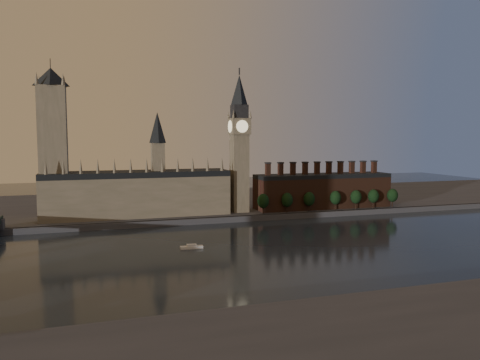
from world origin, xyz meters
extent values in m
plane|color=black|center=(0.00, 0.00, 0.00)|extent=(900.00, 900.00, 0.00)
cube|color=#444449|center=(0.00, 90.00, 2.00)|extent=(900.00, 4.00, 4.00)
cube|color=#444449|center=(0.00, 180.00, 2.00)|extent=(900.00, 180.00, 4.00)
cube|color=#82725C|center=(-65.00, 115.00, 18.00)|extent=(130.00, 30.00, 28.00)
cube|color=black|center=(-65.00, 115.00, 34.00)|extent=(130.00, 30.00, 4.00)
cube|color=#82725C|center=(-50.00, 115.00, 44.00)|extent=(9.00, 9.00, 24.00)
cone|color=black|center=(-50.00, 115.00, 67.00)|extent=(12.00, 12.00, 22.00)
cone|color=#82725C|center=(-124.00, 101.00, 41.00)|extent=(2.60, 2.60, 10.00)
cone|color=#82725C|center=(-113.27, 101.00, 41.00)|extent=(2.60, 2.60, 10.00)
cone|color=#82725C|center=(-102.55, 101.00, 41.00)|extent=(2.60, 2.60, 10.00)
cone|color=#82725C|center=(-91.82, 101.00, 41.00)|extent=(2.60, 2.60, 10.00)
cone|color=#82725C|center=(-81.09, 101.00, 41.00)|extent=(2.60, 2.60, 10.00)
cone|color=#82725C|center=(-70.36, 101.00, 41.00)|extent=(2.60, 2.60, 10.00)
cone|color=#82725C|center=(-59.64, 101.00, 41.00)|extent=(2.60, 2.60, 10.00)
cone|color=#82725C|center=(-48.91, 101.00, 41.00)|extent=(2.60, 2.60, 10.00)
cone|color=#82725C|center=(-38.18, 101.00, 41.00)|extent=(2.60, 2.60, 10.00)
cone|color=#82725C|center=(-27.45, 101.00, 41.00)|extent=(2.60, 2.60, 10.00)
cone|color=#82725C|center=(-16.73, 101.00, 41.00)|extent=(2.60, 2.60, 10.00)
cone|color=#82725C|center=(-6.00, 101.00, 41.00)|extent=(2.60, 2.60, 10.00)
cube|color=#82725C|center=(-120.00, 115.00, 49.00)|extent=(18.00, 18.00, 90.00)
cone|color=black|center=(-120.00, 115.00, 100.00)|extent=(24.00, 24.00, 12.00)
cylinder|color=#232326|center=(-120.00, 115.00, 106.00)|extent=(0.50, 0.50, 12.00)
cone|color=#82725C|center=(-128.00, 107.00, 98.00)|extent=(3.00, 3.00, 8.00)
cone|color=#82725C|center=(-112.00, 107.00, 98.00)|extent=(3.00, 3.00, 8.00)
cone|color=#82725C|center=(-128.00, 123.00, 98.00)|extent=(3.00, 3.00, 8.00)
cone|color=#82725C|center=(-112.00, 123.00, 98.00)|extent=(3.00, 3.00, 8.00)
cube|color=#82725C|center=(10.00, 110.00, 33.00)|extent=(12.00, 12.00, 58.00)
cube|color=#82725C|center=(10.00, 110.00, 68.00)|extent=(14.00, 14.00, 12.00)
cube|color=#232326|center=(10.00, 110.00, 79.00)|extent=(11.00, 11.00, 10.00)
cone|color=black|center=(10.00, 110.00, 95.00)|extent=(13.00, 13.00, 22.00)
cylinder|color=#232326|center=(10.00, 110.00, 108.50)|extent=(1.00, 1.00, 5.00)
cylinder|color=beige|center=(10.00, 102.80, 68.00)|extent=(9.00, 0.50, 9.00)
cylinder|color=beige|center=(10.00, 117.20, 68.00)|extent=(9.00, 0.50, 9.00)
cylinder|color=beige|center=(2.80, 110.00, 68.00)|extent=(0.50, 9.00, 9.00)
cylinder|color=beige|center=(17.20, 110.00, 68.00)|extent=(0.50, 9.00, 9.00)
cone|color=#82725C|center=(3.50, 103.50, 77.00)|extent=(2.00, 2.00, 6.00)
cone|color=#82725C|center=(16.50, 103.50, 77.00)|extent=(2.00, 2.00, 6.00)
cone|color=#82725C|center=(3.50, 116.50, 77.00)|extent=(2.00, 2.00, 6.00)
cone|color=#82725C|center=(16.50, 116.50, 77.00)|extent=(2.00, 2.00, 6.00)
cube|color=#4A2A1C|center=(80.00, 110.00, 16.00)|extent=(110.00, 25.00, 24.00)
cube|color=black|center=(80.00, 110.00, 29.50)|extent=(110.00, 25.00, 3.00)
cube|color=#4A2A1C|center=(33.00, 110.00, 35.50)|extent=(3.50, 3.50, 9.00)
cube|color=#232326|center=(33.00, 110.00, 40.50)|extent=(4.20, 4.20, 1.00)
cube|color=#4A2A1C|center=(43.44, 110.00, 35.50)|extent=(3.50, 3.50, 9.00)
cube|color=#232326|center=(43.44, 110.00, 40.50)|extent=(4.20, 4.20, 1.00)
cube|color=#4A2A1C|center=(53.89, 110.00, 35.50)|extent=(3.50, 3.50, 9.00)
cube|color=#232326|center=(53.89, 110.00, 40.50)|extent=(4.20, 4.20, 1.00)
cube|color=#4A2A1C|center=(64.33, 110.00, 35.50)|extent=(3.50, 3.50, 9.00)
cube|color=#232326|center=(64.33, 110.00, 40.50)|extent=(4.20, 4.20, 1.00)
cube|color=#4A2A1C|center=(74.78, 110.00, 35.50)|extent=(3.50, 3.50, 9.00)
cube|color=#232326|center=(74.78, 110.00, 40.50)|extent=(4.20, 4.20, 1.00)
cube|color=#4A2A1C|center=(85.22, 110.00, 35.50)|extent=(3.50, 3.50, 9.00)
cube|color=#232326|center=(85.22, 110.00, 40.50)|extent=(4.20, 4.20, 1.00)
cube|color=#4A2A1C|center=(95.67, 110.00, 35.50)|extent=(3.50, 3.50, 9.00)
cube|color=#232326|center=(95.67, 110.00, 40.50)|extent=(4.20, 4.20, 1.00)
cube|color=#4A2A1C|center=(106.11, 110.00, 35.50)|extent=(3.50, 3.50, 9.00)
cube|color=#232326|center=(106.11, 110.00, 40.50)|extent=(4.20, 4.20, 1.00)
cube|color=#4A2A1C|center=(116.56, 110.00, 35.50)|extent=(3.50, 3.50, 9.00)
cube|color=#232326|center=(116.56, 110.00, 40.50)|extent=(4.20, 4.20, 1.00)
cube|color=#4A2A1C|center=(127.00, 110.00, 35.50)|extent=(3.50, 3.50, 9.00)
cube|color=#232326|center=(127.00, 110.00, 40.50)|extent=(4.20, 4.20, 1.00)
cylinder|color=black|center=(23.43, 94.54, 7.00)|extent=(0.80, 0.80, 6.00)
ellipsoid|color=black|center=(23.43, 94.54, 13.50)|extent=(8.60, 8.60, 10.75)
cylinder|color=black|center=(42.74, 95.10, 7.00)|extent=(0.80, 0.80, 6.00)
ellipsoid|color=black|center=(42.74, 95.10, 13.50)|extent=(8.60, 8.60, 10.75)
cylinder|color=black|center=(60.66, 94.66, 7.00)|extent=(0.80, 0.80, 6.00)
ellipsoid|color=black|center=(60.66, 94.66, 13.50)|extent=(8.60, 8.60, 10.75)
cylinder|color=black|center=(83.49, 95.46, 7.00)|extent=(0.80, 0.80, 6.00)
ellipsoid|color=black|center=(83.49, 95.46, 13.50)|extent=(8.60, 8.60, 10.75)
cylinder|color=black|center=(101.27, 94.92, 7.00)|extent=(0.80, 0.80, 6.00)
ellipsoid|color=black|center=(101.27, 94.92, 13.50)|extent=(8.60, 8.60, 10.75)
cylinder|color=black|center=(117.29, 95.18, 7.00)|extent=(0.80, 0.80, 6.00)
ellipsoid|color=black|center=(117.29, 95.18, 13.50)|extent=(8.60, 8.60, 10.75)
cylinder|color=black|center=(134.58, 94.56, 7.00)|extent=(0.80, 0.80, 6.00)
ellipsoid|color=black|center=(134.58, 94.56, 13.50)|extent=(8.60, 8.60, 10.75)
cube|color=silver|center=(-45.54, 20.50, 0.70)|extent=(12.45, 4.47, 1.39)
cube|color=silver|center=(-45.54, 20.50, 1.92)|extent=(5.43, 3.03, 1.05)
camera|label=1|loc=(-96.30, -223.53, 59.63)|focal=35.00mm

